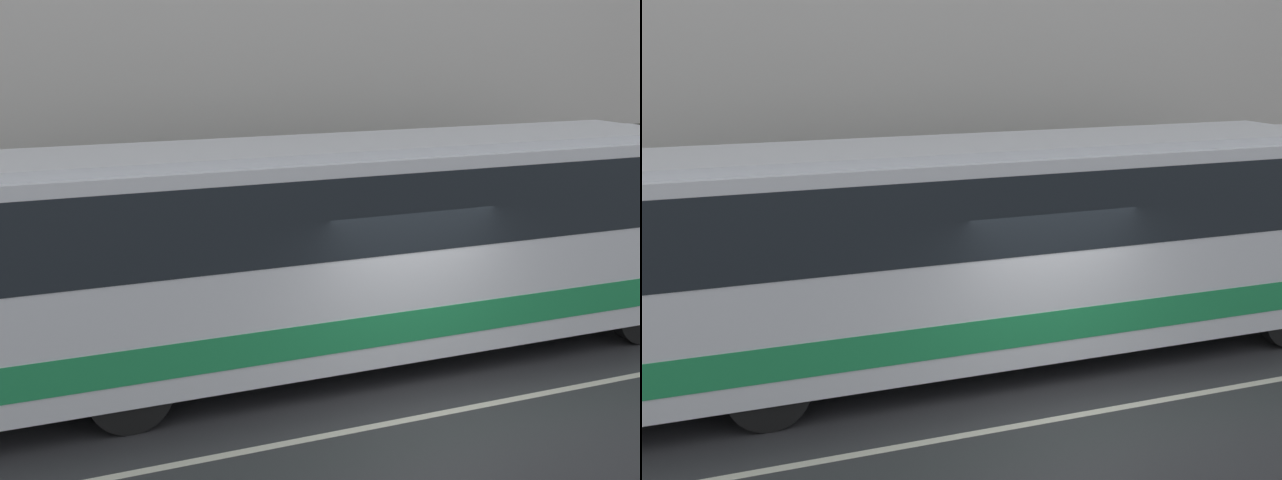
% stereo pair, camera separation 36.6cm
% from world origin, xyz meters
% --- Properties ---
extents(ground_plane, '(60.00, 60.00, 0.00)m').
position_xyz_m(ground_plane, '(0.00, 0.00, 0.00)').
color(ground_plane, '#2D2D30').
extents(sidewalk, '(60.00, 2.52, 0.17)m').
position_xyz_m(sidewalk, '(0.00, 5.26, 0.08)').
color(sidewalk, gray).
rests_on(sidewalk, ground_plane).
extents(lane_stripe, '(54.00, 0.14, 0.01)m').
position_xyz_m(lane_stripe, '(0.00, 0.00, 0.00)').
color(lane_stripe, beige).
rests_on(lane_stripe, ground_plane).
extents(transit_bus, '(12.20, 2.55, 3.34)m').
position_xyz_m(transit_bus, '(-0.20, 2.21, 1.88)').
color(transit_bus, silver).
rests_on(transit_bus, ground_plane).
extents(pedestrian_waiting, '(0.36, 0.36, 1.77)m').
position_xyz_m(pedestrian_waiting, '(-1.81, 4.76, 1.00)').
color(pedestrian_waiting, navy).
rests_on(pedestrian_waiting, sidewalk).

